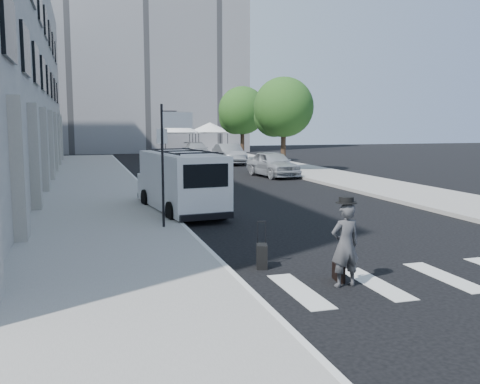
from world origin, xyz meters
TOP-DOWN VIEW (x-y plane):
  - ground at (0.00, 0.00)m, footprint 120.00×120.00m
  - sidewalk_left at (-4.25, 16.00)m, footprint 4.50×48.00m
  - sidewalk_right at (9.00, 20.00)m, footprint 4.00×56.00m
  - building_far at (2.00, 50.00)m, footprint 22.00×12.00m
  - sign_pole at (-2.36, 3.20)m, footprint 1.03×0.07m
  - tree_near at (7.50, 20.15)m, footprint 3.80×3.83m
  - tree_far at (7.50, 29.15)m, footprint 3.80×3.83m
  - tent_left at (4.00, 38.00)m, footprint 4.00×4.00m
  - tent_right at (7.20, 38.50)m, footprint 4.00×4.00m
  - businessman at (-0.06, -2.98)m, footprint 0.61×0.42m
  - briefcase at (0.00, -2.61)m, footprint 0.17×0.45m
  - suitcase at (-1.15, -1.28)m, footprint 0.31×0.41m
  - cargo_van at (-1.52, 6.38)m, footprint 2.43×5.67m
  - parked_car_a at (5.93, 17.37)m, footprint 2.25×4.63m
  - parked_car_b at (6.06, 27.38)m, footprint 1.68×4.72m
  - parked_car_c at (5.10, 34.86)m, footprint 2.35×5.03m

SIDE VIEW (x-z plane):
  - ground at x=0.00m, z-range 0.00..0.00m
  - sidewalk_left at x=-4.25m, z-range 0.00..0.15m
  - sidewalk_right at x=9.00m, z-range 0.00..0.15m
  - briefcase at x=0.00m, z-range 0.00..0.34m
  - suitcase at x=-1.15m, z-range -0.23..0.77m
  - parked_car_c at x=5.10m, z-range 0.00..1.42m
  - parked_car_a at x=5.93m, z-range 0.00..1.52m
  - parked_car_b at x=6.06m, z-range 0.00..1.55m
  - businessman at x=-0.06m, z-range 0.00..1.62m
  - cargo_van at x=-1.52m, z-range 0.05..2.14m
  - sign_pole at x=-2.36m, z-range 0.90..4.40m
  - tent_left at x=4.00m, z-range 1.11..4.31m
  - tent_right at x=7.20m, z-range 1.11..4.31m
  - tree_near at x=7.50m, z-range 0.96..6.99m
  - tree_far at x=7.50m, z-range 0.96..6.99m
  - building_far at x=2.00m, z-range 0.00..25.00m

